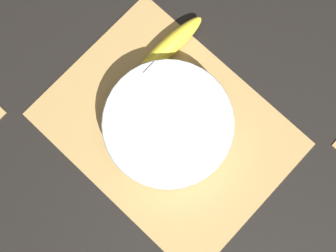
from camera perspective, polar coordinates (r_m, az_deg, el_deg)
name	(u,v)px	position (r m, az deg, el deg)	size (l,w,h in m)	color
ground_plane	(168,129)	(0.97, 0.00, -0.38)	(6.00, 6.00, 0.00)	black
bamboo_mat_center	(168,129)	(0.97, 0.00, -0.35)	(0.49, 0.37, 0.01)	#A8844C
fruit_salad_bowl	(168,124)	(0.93, 0.00, 0.23)	(0.26, 0.26, 0.07)	silver
whole_banana	(170,46)	(0.99, 0.20, 9.75)	(0.05, 0.18, 0.04)	yellow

